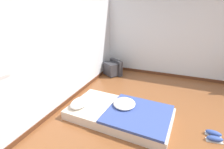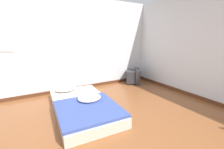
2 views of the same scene
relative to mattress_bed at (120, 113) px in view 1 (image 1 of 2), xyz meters
The scene contains 6 objects.
ground_plane 1.31m from the mattress_bed, 93.70° to the right, with size 20.00×20.00×0.00m, color brown.
wall_back 1.82m from the mattress_bed, 94.21° to the left, with size 8.05×0.08×2.60m.
wall_right 3.27m from the mattress_bed, 25.17° to the right, with size 0.08×7.73×2.60m.
mattress_bed is the anchor object (origin of this frame).
crt_tv 2.37m from the mattress_bed, 25.31° to the left, with size 0.64×0.66×0.50m.
sneaker_pair 1.72m from the mattress_bed, 87.85° to the right, with size 0.29×0.27×0.10m.
Camera 1 is at (-2.75, 0.32, 2.17)m, focal length 28.00 mm.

